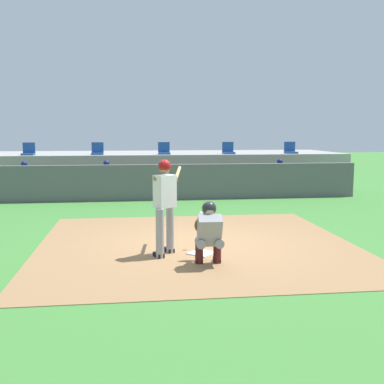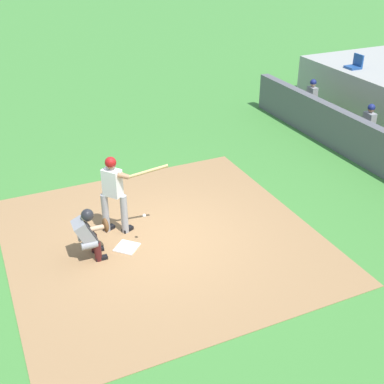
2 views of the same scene
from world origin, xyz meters
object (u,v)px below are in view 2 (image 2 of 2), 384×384
Objects in this scene: home_plate at (127,247)px; catcher_crouched at (90,232)px; dugout_player_0 at (309,98)px; stadium_seat_0 at (355,64)px; batter_at_plate at (114,190)px; dugout_player_1 at (365,125)px.

home_plate is 0.94m from catcher_crouched.
dugout_player_0 is 2.22m from stadium_seat_0.
stadium_seat_0 is (-5.20, 10.91, 0.93)m from catcher_crouched.
stadium_seat_0 reaches higher than batter_at_plate.
home_plate is at bearing -62.94° from stadium_seat_0.
dugout_player_0 is at bearing 117.75° from batter_at_plate.
batter_at_plate reaches higher than dugout_player_1.
batter_at_plate reaches higher than catcher_crouched.
batter_at_plate is 11.13m from stadium_seat_0.
batter_at_plate is 1.39× the size of dugout_player_0.
dugout_player_0 is at bearing 121.37° from home_plate.
catcher_crouched is at bearing -47.47° from batter_at_plate.
catcher_crouched is at bearing -64.52° from stadium_seat_0.
catcher_crouched is (0.69, -0.75, -0.43)m from batter_at_plate.
catcher_crouched reaches higher than home_plate.
stadium_seat_0 is at bearing 117.06° from home_plate.
dugout_player_1 is (-2.17, 8.88, 0.07)m from catcher_crouched.
stadium_seat_0 reaches higher than dugout_player_0.
batter_at_plate is at bearing -79.66° from dugout_player_1.
stadium_seat_0 is at bearing 115.48° from catcher_crouched.
home_plate is at bearing 90.05° from catcher_crouched.
home_plate is at bearing -1.35° from batter_at_plate.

